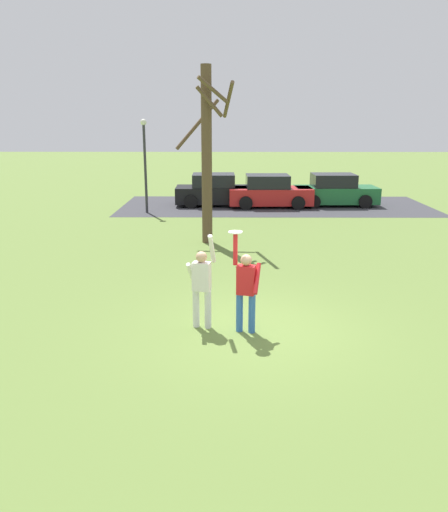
{
  "coord_description": "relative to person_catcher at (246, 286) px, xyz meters",
  "views": [
    {
      "loc": [
        -0.56,
        -9.86,
        4.24
      ],
      "look_at": [
        -0.65,
        1.03,
        1.32
      ],
      "focal_mm": 35.76,
      "sensor_mm": 36.0,
      "label": 1
    }
  ],
  "objects": [
    {
      "name": "person_catcher",
      "position": [
        0.0,
        0.0,
        0.0
      ],
      "size": [
        0.57,
        0.48,
        2.08
      ],
      "rotation": [
        0.0,
        0.0,
        2.89
      ],
      "color": "#3366B7",
      "rests_on": "ground_plane"
    },
    {
      "name": "parking_strip",
      "position": [
        2.02,
        15.86,
        -0.98
      ],
      "size": [
        15.46,
        6.4,
        0.01
      ],
      "primitive_type": "cube",
      "color": "#38383D",
      "rests_on": "ground_plane"
    },
    {
      "name": "ground_plane",
      "position": [
        0.2,
        0.09,
        -0.98
      ],
      "size": [
        120.0,
        120.0,
        0.0
      ],
      "primitive_type": "plane",
      "color": "olive"
    },
    {
      "name": "parked_car_black",
      "position": [
        -1.0,
        16.04,
        -0.25
      ],
      "size": [
        4.14,
        2.11,
        1.59
      ],
      "rotation": [
        0.0,
        0.0,
        0.02
      ],
      "color": "black",
      "rests_on": "ground_plane"
    },
    {
      "name": "person_defender",
      "position": [
        -0.91,
        0.23,
        -0.0
      ],
      "size": [
        0.61,
        0.53,
        2.04
      ],
      "rotation": [
        0.0,
        0.0,
        6.03
      ],
      "color": "silver",
      "rests_on": "ground_plane"
    },
    {
      "name": "frisbee_disc",
      "position": [
        -0.22,
        0.06,
        1.11
      ],
      "size": [
        0.28,
        0.28,
        0.02
      ],
      "primitive_type": "cylinder",
      "color": "white",
      "rests_on": "person_catcher"
    },
    {
      "name": "parked_car_green",
      "position": [
        5.05,
        16.05,
        -0.25
      ],
      "size": [
        4.14,
        2.11,
        1.59
      ],
      "rotation": [
        0.0,
        0.0,
        0.02
      ],
      "color": "#1E6633",
      "rests_on": "ground_plane"
    },
    {
      "name": "bare_tree_tall",
      "position": [
        -1.09,
        7.94,
        2.21
      ],
      "size": [
        2.06,
        1.89,
        6.0
      ],
      "color": "brown",
      "rests_on": "ground_plane"
    },
    {
      "name": "lamppost_by_lot",
      "position": [
        -4.18,
        13.86,
        1.6
      ],
      "size": [
        0.28,
        0.28,
        4.26
      ],
      "color": "#2D2D33",
      "rests_on": "ground_plane"
    },
    {
      "name": "parked_car_red",
      "position": [
        1.7,
        15.61,
        -0.25
      ],
      "size": [
        4.14,
        2.11,
        1.59
      ],
      "rotation": [
        0.0,
        0.0,
        0.02
      ],
      "color": "red",
      "rests_on": "ground_plane"
    }
  ]
}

